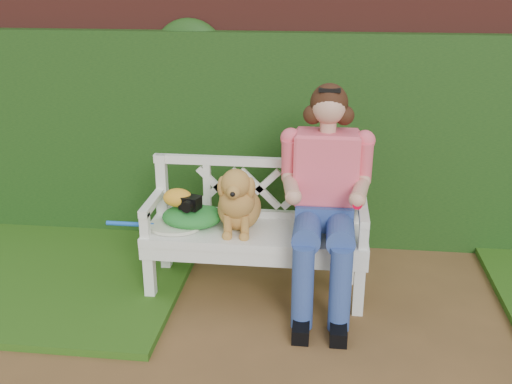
# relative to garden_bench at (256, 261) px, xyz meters

# --- Properties ---
(ground) EXTENTS (60.00, 60.00, 0.00)m
(ground) POSITION_rel_garden_bench_xyz_m (0.58, -0.78, -0.24)
(ground) COLOR brown
(brick_wall) EXTENTS (10.00, 0.30, 2.20)m
(brick_wall) POSITION_rel_garden_bench_xyz_m (0.58, 1.12, 0.86)
(brick_wall) COLOR maroon
(brick_wall) RESTS_ON ground
(ivy_hedge) EXTENTS (10.00, 0.18, 1.70)m
(ivy_hedge) POSITION_rel_garden_bench_xyz_m (0.58, 0.90, 0.61)
(ivy_hedge) COLOR #244A15
(ivy_hedge) RESTS_ON ground
(grass_left) EXTENTS (2.60, 2.00, 0.05)m
(grass_left) POSITION_rel_garden_bench_xyz_m (-1.82, 0.12, -0.21)
(grass_left) COLOR #1C3812
(grass_left) RESTS_ON ground
(garden_bench) EXTENTS (1.60, 0.65, 0.48)m
(garden_bench) POSITION_rel_garden_bench_xyz_m (0.00, 0.00, 0.00)
(garden_bench) COLOR white
(garden_bench) RESTS_ON ground
(seated_woman) EXTENTS (0.78, 0.94, 1.49)m
(seated_woman) POSITION_rel_garden_bench_xyz_m (0.46, -0.02, 0.50)
(seated_woman) COLOR #CF4454
(seated_woman) RESTS_ON ground
(dog) EXTENTS (0.36, 0.46, 0.47)m
(dog) POSITION_rel_garden_bench_xyz_m (-0.11, -0.03, 0.48)
(dog) COLOR #A06B25
(dog) RESTS_ON garden_bench
(tennis_racket) EXTENTS (0.73, 0.40, 0.03)m
(tennis_racket) POSITION_rel_garden_bench_xyz_m (-0.59, -0.06, 0.26)
(tennis_racket) COLOR white
(tennis_racket) RESTS_ON garden_bench
(green_bag) EXTENTS (0.42, 0.32, 0.14)m
(green_bag) POSITION_rel_garden_bench_xyz_m (-0.44, 0.01, 0.31)
(green_bag) COLOR #256B29
(green_bag) RESTS_ON garden_bench
(camera_item) EXTENTS (0.15, 0.13, 0.09)m
(camera_item) POSITION_rel_garden_bench_xyz_m (-0.44, -0.03, 0.42)
(camera_item) COLOR black
(camera_item) RESTS_ON green_bag
(baseball_glove) EXTENTS (0.23, 0.19, 0.13)m
(baseball_glove) POSITION_rel_garden_bench_xyz_m (-0.54, 0.00, 0.44)
(baseball_glove) COLOR orange
(baseball_glove) RESTS_ON green_bag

